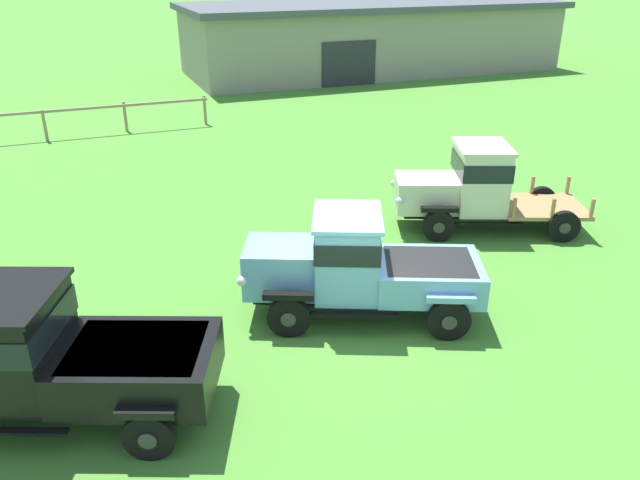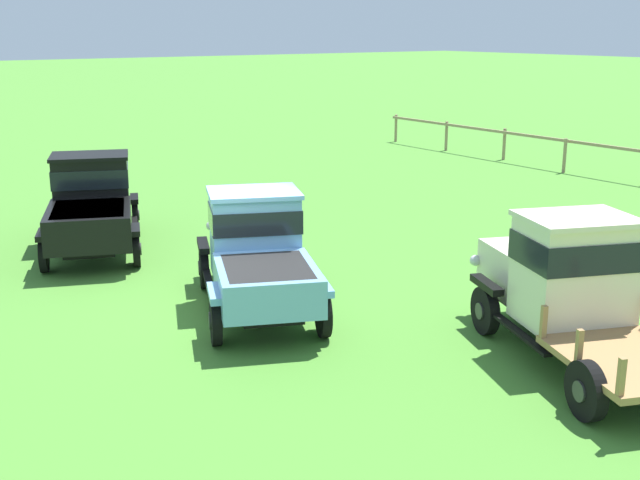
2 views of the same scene
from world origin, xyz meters
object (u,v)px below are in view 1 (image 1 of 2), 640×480
vintage_truck_foreground_near (43,356)px  vintage_truck_second_in_line (357,264)px  farm_shed (372,37)px  vintage_truck_midrow_center (472,186)px

vintage_truck_foreground_near → vintage_truck_second_in_line: 5.83m
vintage_truck_second_in_line → vintage_truck_foreground_near: bearing=-169.9°
farm_shed → vintage_truck_midrow_center: bearing=-109.8°
vintage_truck_foreground_near → vintage_truck_second_in_line: bearing=10.1°
vintage_truck_foreground_near → vintage_truck_midrow_center: 11.10m
farm_shed → vintage_truck_midrow_center: size_ratio=4.37×
vintage_truck_second_in_line → vintage_truck_midrow_center: (4.64, 2.92, 0.07)m
farm_shed → vintage_truck_midrow_center: (-8.47, -23.52, -0.89)m
vintage_truck_second_in_line → vintage_truck_midrow_center: vintage_truck_midrow_center is taller
vintage_truck_foreground_near → vintage_truck_midrow_center: bearing=20.8°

